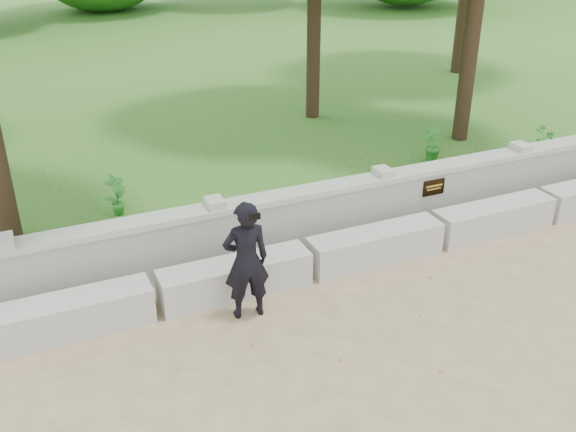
% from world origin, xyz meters
% --- Properties ---
extents(ground, '(80.00, 80.00, 0.00)m').
position_xyz_m(ground, '(0.00, 0.00, 0.00)').
color(ground, tan).
rests_on(ground, ground).
extents(lawn, '(40.00, 22.00, 0.25)m').
position_xyz_m(lawn, '(0.00, 14.00, 0.12)').
color(lawn, '#285A1F').
rests_on(lawn, ground).
extents(concrete_bench, '(11.90, 0.45, 0.45)m').
position_xyz_m(concrete_bench, '(0.00, 1.90, 0.22)').
color(concrete_bench, '#AEACA4').
rests_on(concrete_bench, ground).
extents(parapet_wall, '(12.50, 0.35, 0.90)m').
position_xyz_m(parapet_wall, '(0.00, 2.60, 0.46)').
color(parapet_wall, '#A3A19A').
rests_on(parapet_wall, ground).
extents(man_main, '(0.57, 0.51, 1.47)m').
position_xyz_m(man_main, '(-3.03, 1.42, 0.73)').
color(man_main, black).
rests_on(man_main, ground).
extents(shrub_a, '(0.40, 0.38, 0.64)m').
position_xyz_m(shrub_a, '(-3.98, 4.21, 0.57)').
color(shrub_a, '#2E822C').
rests_on(shrub_a, lawn).
extents(shrub_b, '(0.32, 0.38, 0.61)m').
position_xyz_m(shrub_b, '(1.45, 4.11, 0.56)').
color(shrub_b, '#2E822C').
rests_on(shrub_b, lawn).
extents(shrub_c, '(0.60, 0.55, 0.59)m').
position_xyz_m(shrub_c, '(3.35, 3.30, 0.54)').
color(shrub_c, '#2E822C').
rests_on(shrub_c, lawn).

